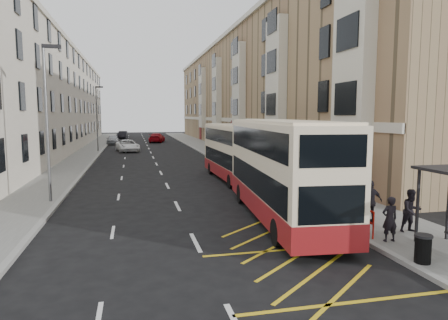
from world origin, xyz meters
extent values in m
plane|color=black|center=(0.00, 0.00, 0.00)|extent=(200.00, 200.00, 0.00)
cube|color=slate|center=(8.00, 30.00, 0.07)|extent=(4.00, 120.00, 0.15)
cube|color=slate|center=(-7.50, 30.00, 0.07)|extent=(3.00, 120.00, 0.15)
cube|color=gray|center=(6.00, 30.00, 0.07)|extent=(0.25, 120.00, 0.15)
cube|color=gray|center=(-6.00, 30.00, 0.07)|extent=(0.25, 120.00, 0.15)
cube|color=#967C57|center=(15.00, 45.50, 7.50)|extent=(10.00, 79.00, 15.00)
cube|color=beige|center=(9.97, 45.50, 4.00)|extent=(0.18, 79.00, 0.50)
cube|color=beige|center=(9.90, 45.50, 15.00)|extent=(0.40, 79.00, 0.50)
cube|color=beige|center=(9.65, 10.00, 7.50)|extent=(0.80, 3.20, 10.00)
cube|color=beige|center=(9.65, 22.00, 7.50)|extent=(0.80, 3.20, 10.00)
cube|color=beige|center=(9.65, 34.00, 7.50)|extent=(0.80, 3.20, 10.00)
cube|color=beige|center=(9.65, 46.00, 7.50)|extent=(0.80, 3.20, 10.00)
cube|color=beige|center=(9.65, 58.00, 7.50)|extent=(0.80, 3.20, 10.00)
cube|color=#5F0F0E|center=(9.95, 14.00, 1.70)|extent=(0.20, 1.60, 3.00)
cube|color=#5F0F0E|center=(9.95, 26.00, 1.70)|extent=(0.20, 1.60, 3.00)
cube|color=#5F0F0E|center=(9.95, 38.00, 1.70)|extent=(0.20, 1.60, 3.00)
cube|color=#5F0F0E|center=(9.95, 50.00, 1.70)|extent=(0.20, 1.60, 3.00)
cube|color=#5F0F0E|center=(9.95, 62.00, 1.70)|extent=(0.20, 1.60, 3.00)
cube|color=silver|center=(-13.50, 45.50, 6.50)|extent=(9.00, 79.00, 13.00)
cube|color=beige|center=(-8.97, 45.50, 13.00)|extent=(0.30, 79.00, 0.50)
cube|color=black|center=(7.56, 1.90, 1.45)|extent=(0.08, 0.08, 2.60)
cube|color=black|center=(8.84, 1.90, 1.45)|extent=(0.08, 0.08, 2.60)
cylinder|color=red|center=(6.25, 2.50, 0.65)|extent=(0.06, 0.06, 1.00)
cylinder|color=red|center=(6.25, 5.75, 0.65)|extent=(0.06, 0.06, 1.00)
cylinder|color=red|center=(6.25, 9.00, 0.65)|extent=(0.06, 0.06, 1.00)
cube|color=red|center=(6.25, 5.75, 1.13)|extent=(0.05, 6.50, 0.06)
cube|color=red|center=(6.25, 5.75, 0.70)|extent=(0.05, 6.50, 0.06)
cylinder|color=slate|center=(-6.40, 12.00, 4.15)|extent=(0.16, 0.16, 8.00)
cube|color=black|center=(-6.00, 12.00, 8.05)|extent=(0.90, 0.18, 0.18)
cylinder|color=slate|center=(-6.40, 42.00, 4.15)|extent=(0.16, 0.16, 8.00)
cube|color=black|center=(-6.00, 42.00, 8.05)|extent=(0.90, 0.18, 0.18)
cube|color=#FCE7BE|center=(4.17, 6.35, 2.32)|extent=(3.40, 11.14, 3.94)
cube|color=maroon|center=(4.17, 6.35, 0.80)|extent=(3.43, 11.18, 0.90)
cube|color=black|center=(4.17, 6.35, 1.85)|extent=(3.36, 10.27, 1.10)
cube|color=black|center=(4.17, 6.35, 3.54)|extent=(3.36, 10.27, 1.00)
cube|color=#FCE7BE|center=(4.17, 6.35, 4.33)|extent=(3.26, 10.70, 0.12)
cube|color=black|center=(4.62, 11.80, 1.90)|extent=(2.12, 0.26, 1.30)
cube|color=black|center=(4.62, 11.80, 3.94)|extent=(1.75, 0.22, 0.45)
cube|color=black|center=(3.72, 0.90, 1.90)|extent=(2.12, 0.26, 1.20)
cylinder|color=black|center=(3.34, 9.95, 0.50)|extent=(0.36, 1.02, 1.00)
cylinder|color=black|center=(5.58, 9.76, 0.50)|extent=(0.36, 1.02, 1.00)
cylinder|color=black|center=(2.75, 2.95, 0.50)|extent=(0.36, 1.02, 1.00)
cylinder|color=black|center=(5.00, 2.76, 0.50)|extent=(0.36, 1.02, 1.00)
cube|color=#FCE7BE|center=(4.81, 17.36, 2.08)|extent=(2.33, 9.86, 3.53)
cube|color=maroon|center=(4.81, 17.36, 0.72)|extent=(2.36, 9.89, 0.81)
cube|color=black|center=(4.81, 17.36, 1.66)|extent=(2.36, 9.08, 0.98)
cube|color=black|center=(4.81, 17.36, 3.18)|extent=(2.36, 9.08, 0.89)
cube|color=#FCE7BE|center=(4.81, 17.36, 3.88)|extent=(2.24, 9.47, 0.11)
cube|color=black|center=(4.76, 22.27, 1.70)|extent=(1.90, 0.09, 1.16)
cube|color=black|center=(4.76, 22.27, 3.53)|extent=(1.57, 0.09, 0.40)
cube|color=black|center=(4.85, 12.46, 1.70)|extent=(1.90, 0.09, 1.07)
cylinder|color=black|center=(3.77, 20.50, 0.45)|extent=(0.26, 0.90, 0.89)
cylinder|color=black|center=(5.79, 20.52, 0.45)|extent=(0.26, 0.90, 0.89)
cylinder|color=black|center=(3.83, 14.20, 0.45)|extent=(0.26, 0.90, 0.89)
cylinder|color=black|center=(5.85, 14.22, 0.45)|extent=(0.26, 0.90, 0.89)
cylinder|color=black|center=(6.35, 0.09, 0.56)|extent=(0.48, 0.48, 0.82)
cylinder|color=black|center=(6.35, 0.09, 0.99)|extent=(0.53, 0.53, 0.07)
imported|color=black|center=(6.65, 2.15, 0.96)|extent=(0.60, 0.40, 1.62)
imported|color=black|center=(8.18, 2.96, 0.98)|extent=(0.82, 0.64, 1.66)
imported|color=black|center=(7.40, 4.49, 1.05)|extent=(1.06, 0.45, 1.80)
imported|color=white|center=(-2.78, 41.98, 0.75)|extent=(3.29, 5.68, 1.49)
imported|color=#A6AAAF|center=(-5.20, 55.15, 0.76)|extent=(1.89, 4.50, 1.52)
imported|color=black|center=(-4.01, 70.95, 0.74)|extent=(1.90, 4.58, 1.47)
imported|color=#AB0510|center=(1.88, 58.71, 0.77)|extent=(3.27, 5.68, 1.55)
camera|label=1|loc=(-2.14, -9.96, 4.61)|focal=32.00mm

